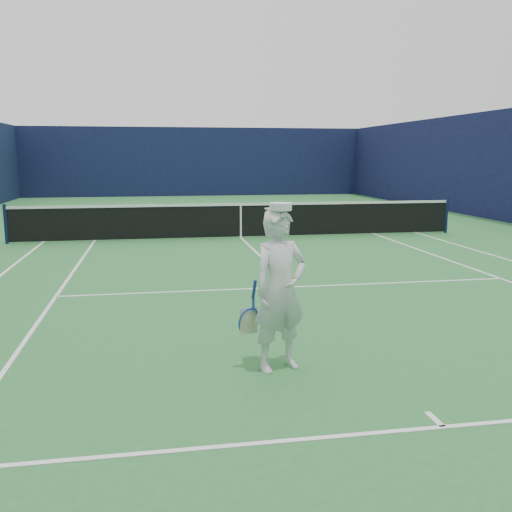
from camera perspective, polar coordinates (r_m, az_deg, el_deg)
The scene contains 5 objects.
ground at distance 16.51m, azimuth -1.52°, elevation 1.83°, with size 80.00×80.00×0.00m, color #2A6F33.
court_markings at distance 16.51m, azimuth -1.52°, elevation 1.84°, with size 11.03×23.83×0.01m.
windscreen_fence at distance 16.35m, azimuth -1.56°, elevation 8.78°, with size 20.12×36.12×4.00m.
tennis_net at distance 16.45m, azimuth -1.53°, elevation 3.74°, with size 12.88×0.09×1.07m.
tennis_player at distance 6.23m, azimuth 2.40°, elevation -3.39°, with size 0.87×0.63×1.85m.
Camera 1 is at (-2.42, -16.17, 2.34)m, focal length 40.00 mm.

